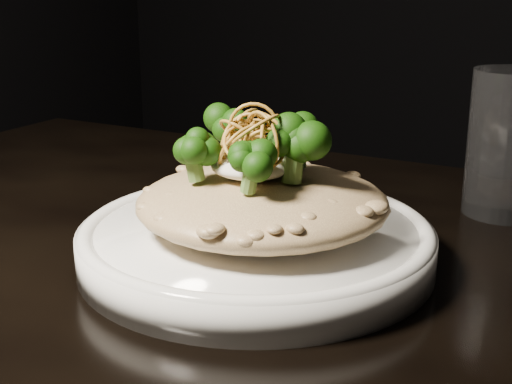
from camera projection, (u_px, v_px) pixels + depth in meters
plate at (256, 244)px, 0.53m from camera, size 0.26×0.26×0.03m
risotto at (263, 202)px, 0.52m from camera, size 0.19×0.19×0.04m
broccoli at (249, 146)px, 0.52m from camera, size 0.11×0.11×0.04m
cheese at (252, 165)px, 0.51m from camera, size 0.06×0.06×0.02m
shallots at (252, 130)px, 0.50m from camera, size 0.05×0.05×0.03m
drinking_glass at (510, 143)px, 0.63m from camera, size 0.08×0.08×0.13m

